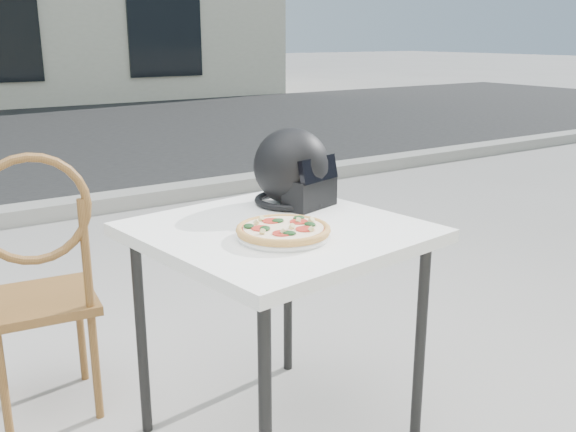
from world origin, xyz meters
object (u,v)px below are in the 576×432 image
pizza (283,229)px  cafe_chair_main (38,275)px  plate (283,236)px  cafe_table_main (279,247)px  helmet (293,171)px

pizza → cafe_chair_main: cafe_chair_main is taller
plate → cafe_chair_main: bearing=130.6°
cafe_table_main → cafe_chair_main: cafe_chair_main is taller
cafe_table_main → pizza: size_ratio=3.01×
pizza → helmet: 0.42m
cafe_table_main → helmet: (0.20, 0.21, 0.19)m
cafe_table_main → helmet: size_ratio=2.65×
cafe_table_main → plate: size_ratio=2.47×
helmet → cafe_chair_main: 0.95m
cafe_table_main → plate: 0.15m
cafe_chair_main → cafe_table_main: bearing=145.3°
pizza → helmet: (0.25, 0.32, 0.09)m
cafe_table_main → helmet: bearing=46.5°
plate → cafe_chair_main: cafe_chair_main is taller
plate → pizza: bearing=76.9°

